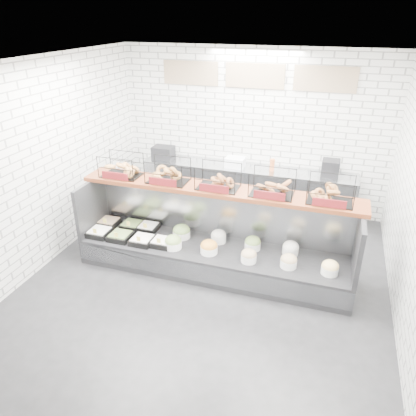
% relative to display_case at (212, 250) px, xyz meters
% --- Properties ---
extents(ground, '(5.50, 5.50, 0.00)m').
position_rel_display_case_xyz_m(ground, '(0.03, -0.34, -0.33)').
color(ground, black).
rests_on(ground, ground).
extents(room_shell, '(5.02, 5.51, 3.01)m').
position_rel_display_case_xyz_m(room_shell, '(0.03, 0.26, 1.73)').
color(room_shell, silver).
rests_on(room_shell, ground).
extents(display_case, '(4.00, 0.90, 1.20)m').
position_rel_display_case_xyz_m(display_case, '(0.00, 0.00, 0.00)').
color(display_case, black).
rests_on(display_case, ground).
extents(bagel_shelf, '(4.10, 0.50, 0.40)m').
position_rel_display_case_xyz_m(bagel_shelf, '(0.03, 0.18, 1.05)').
color(bagel_shelf, '#4D2010').
rests_on(bagel_shelf, display_case).
extents(prep_counter, '(4.00, 0.60, 1.20)m').
position_rel_display_case_xyz_m(prep_counter, '(0.02, 2.09, 0.14)').
color(prep_counter, '#93969B').
rests_on(prep_counter, ground).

